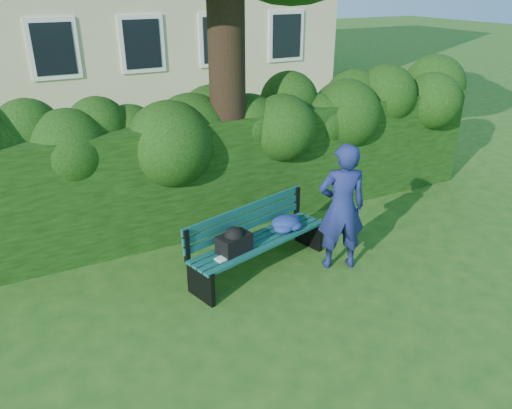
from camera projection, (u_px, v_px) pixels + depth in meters
ground at (277, 287)px, 6.56m from camera, size 80.00×80.00×0.00m
hedge at (210, 171)px, 7.97m from camera, size 10.00×1.00×1.80m
park_bench at (259, 236)px, 6.79m from camera, size 2.19×1.10×0.89m
man_reading at (342, 208)px, 6.69m from camera, size 0.76×0.63×1.80m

